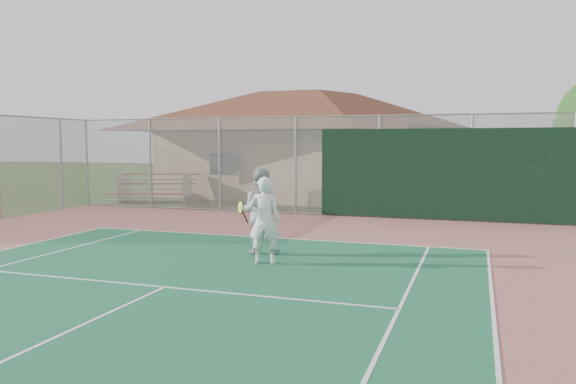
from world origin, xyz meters
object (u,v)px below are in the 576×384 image
(clubhouse, at_px, (309,134))
(player_white_front, at_px, (264,221))
(player_grey_back, at_px, (260,212))
(bleachers, at_px, (155,187))

(clubhouse, height_order, player_white_front, clubhouse)
(player_white_front, bearing_deg, player_grey_back, -76.70)
(player_grey_back, bearing_deg, player_white_front, 108.69)
(player_white_front, bearing_deg, clubhouse, -89.88)
(player_grey_back, bearing_deg, bleachers, -54.72)
(clubhouse, bearing_deg, player_white_front, -64.69)
(clubhouse, bearing_deg, player_grey_back, -65.74)
(bleachers, relative_size, player_grey_back, 1.99)
(player_white_front, height_order, player_grey_back, player_grey_back)
(bleachers, height_order, player_white_front, player_white_front)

